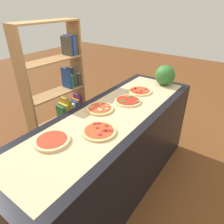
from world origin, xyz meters
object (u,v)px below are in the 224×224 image
watermelon (165,75)px  bookshelf (63,96)px  pizza_plain_0 (52,140)px  pizza_mushroom_2 (100,109)px  pizza_pepperoni_1 (99,131)px  pizza_pepperoni_4 (140,91)px  pizza_spinach_3 (128,101)px

watermelon → bookshelf: bearing=122.7°
pizza_plain_0 → pizza_mushroom_2: 0.57m
pizza_pepperoni_1 → pizza_pepperoni_4: size_ratio=1.02×
pizza_pepperoni_4 → pizza_plain_0: bearing=176.3°
pizza_plain_0 → pizza_mushroom_2: bearing=2.4°
pizza_pepperoni_1 → pizza_spinach_3: same height
pizza_spinach_3 → watermelon: watermelon is taller
pizza_plain_0 → watermelon: bearing=-7.6°
pizza_plain_0 → bookshelf: size_ratio=0.16×
pizza_mushroom_2 → bookshelf: bookshelf is taller
pizza_pepperoni_1 → watermelon: bearing=-0.2°
pizza_pepperoni_1 → pizza_spinach_3: bearing=9.7°
pizza_pepperoni_1 → pizza_mushroom_2: (0.28, 0.22, 0.00)m
pizza_mushroom_2 → pizza_pepperoni_1: bearing=-142.4°
pizza_plain_0 → pizza_pepperoni_1: bearing=-34.3°
pizza_pepperoni_1 → pizza_mushroom_2: pizza_mushroom_2 is taller
pizza_spinach_3 → watermelon: size_ratio=1.15×
watermelon → pizza_spinach_3: bearing=170.9°
pizza_plain_0 → pizza_spinach_3: bearing=-6.5°
watermelon → pizza_mushroom_2: bearing=166.4°
pizza_pepperoni_1 → pizza_pepperoni_4: bearing=8.1°
pizza_mushroom_2 → pizza_pepperoni_4: 0.58m
pizza_plain_0 → pizza_pepperoni_4: pizza_plain_0 is taller
watermelon → bookshelf: 1.26m
pizza_plain_0 → pizza_spinach_3: same height
pizza_mushroom_2 → pizza_spinach_3: bearing=-23.1°
pizza_mushroom_2 → pizza_spinach_3: size_ratio=0.96×
pizza_pepperoni_1 → watermelon: watermelon is taller
pizza_plain_0 → pizza_mushroom_2: pizza_mushroom_2 is taller
pizza_spinach_3 → pizza_pepperoni_4: size_ratio=1.01×
pizza_pepperoni_1 → bookshelf: bookshelf is taller
pizza_spinach_3 → pizza_pepperoni_4: pizza_spinach_3 is taller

